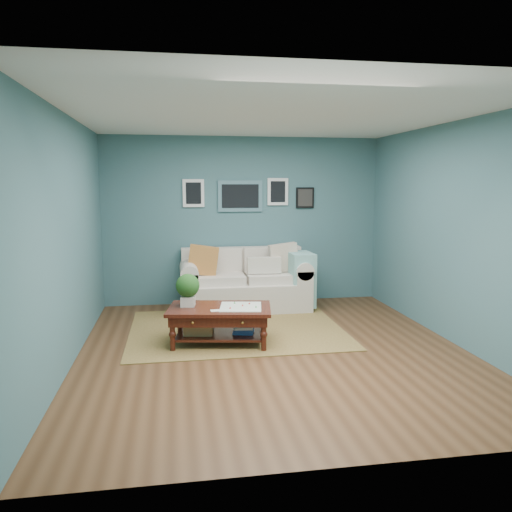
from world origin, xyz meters
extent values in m
plane|color=brown|center=(0.00, 0.00, 0.00)|extent=(5.00, 5.00, 0.00)
plane|color=white|center=(0.00, 0.00, 2.70)|extent=(5.00, 5.00, 0.00)
cube|color=#456F72|center=(0.00, 2.50, 1.35)|extent=(4.50, 0.02, 2.70)
cube|color=#456F72|center=(0.00, -2.50, 1.35)|extent=(4.50, 0.02, 2.70)
cube|color=#456F72|center=(-2.25, 0.00, 1.35)|extent=(0.02, 5.00, 2.70)
cube|color=#456F72|center=(2.25, 0.00, 1.35)|extent=(0.02, 5.00, 2.70)
cube|color=slate|center=(-0.06, 2.48, 1.75)|extent=(0.72, 0.03, 0.50)
cube|color=black|center=(-0.06, 2.46, 1.75)|extent=(0.60, 0.01, 0.38)
cube|color=white|center=(-0.81, 2.48, 1.80)|extent=(0.34, 0.03, 0.44)
cube|color=white|center=(0.56, 2.48, 1.82)|extent=(0.34, 0.03, 0.44)
cube|color=black|center=(1.02, 2.48, 1.72)|extent=(0.30, 0.03, 0.34)
cube|color=brown|center=(-0.33, 0.90, 0.01)|extent=(2.82, 2.25, 0.01)
cube|color=silver|center=(-0.06, 1.99, 0.22)|extent=(1.47, 0.91, 0.44)
cube|color=silver|center=(-0.06, 2.34, 0.68)|extent=(1.93, 0.23, 0.50)
cube|color=silver|center=(-0.92, 1.99, 0.32)|extent=(0.25, 0.91, 0.64)
cube|color=silver|center=(0.80, 1.99, 0.32)|extent=(0.25, 0.91, 0.64)
cylinder|color=silver|center=(-0.92, 1.99, 0.64)|extent=(0.27, 0.91, 0.27)
cylinder|color=silver|center=(0.80, 1.99, 0.64)|extent=(0.27, 0.91, 0.27)
cube|color=silver|center=(-0.45, 1.93, 0.50)|extent=(0.75, 0.58, 0.13)
cube|color=silver|center=(0.34, 1.93, 0.50)|extent=(0.75, 0.58, 0.13)
cube|color=silver|center=(-0.45, 2.22, 0.76)|extent=(0.75, 0.12, 0.37)
cube|color=silver|center=(0.34, 2.22, 0.76)|extent=(0.75, 0.12, 0.37)
cube|color=orange|center=(-0.70, 1.94, 0.80)|extent=(0.50, 0.18, 0.49)
cube|color=beige|center=(0.56, 2.01, 0.80)|extent=(0.49, 0.19, 0.48)
cube|color=beige|center=(0.23, 1.89, 0.71)|extent=(0.52, 0.12, 0.25)
cube|color=#84BEB5|center=(0.80, 1.87, 0.48)|extent=(0.35, 0.57, 0.83)
cube|color=black|center=(-0.60, 0.33, 0.44)|extent=(1.33, 0.91, 0.04)
cube|color=black|center=(-0.60, 0.33, 0.36)|extent=(1.24, 0.82, 0.12)
cube|color=black|center=(-0.60, 0.33, 0.12)|extent=(1.12, 0.70, 0.03)
sphere|color=gold|center=(-0.94, 0.05, 0.36)|extent=(0.03, 0.03, 0.03)
sphere|color=gold|center=(-0.37, -0.04, 0.36)|extent=(0.03, 0.03, 0.03)
cylinder|color=black|center=(-1.17, 0.14, 0.21)|extent=(0.06, 0.06, 0.42)
cylinder|color=black|center=(-0.12, -0.03, 0.21)|extent=(0.06, 0.06, 0.42)
cylinder|color=black|center=(-1.08, 0.69, 0.21)|extent=(0.06, 0.06, 0.42)
cylinder|color=black|center=(-0.03, 0.52, 0.21)|extent=(0.06, 0.06, 0.42)
cube|color=beige|center=(-0.98, 0.45, 0.52)|extent=(0.19, 0.19, 0.12)
sphere|color=#184D15|center=(-0.98, 0.45, 0.72)|extent=(0.29, 0.29, 0.29)
cube|color=silver|center=(-0.35, 0.29, 0.47)|extent=(0.57, 0.57, 0.01)
cube|color=#957248|center=(-0.85, 0.37, 0.23)|extent=(0.39, 0.30, 0.21)
cube|color=#254C93|center=(-0.31, 0.31, 0.19)|extent=(0.27, 0.22, 0.12)
camera|label=1|loc=(-1.12, -5.57, 1.95)|focal=35.00mm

